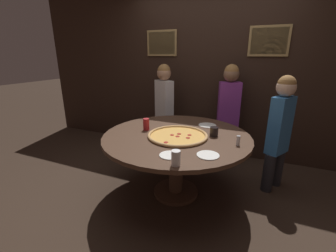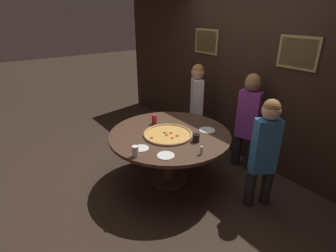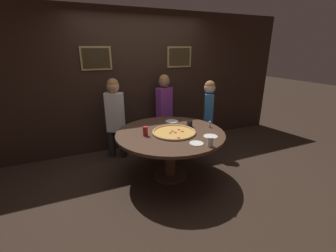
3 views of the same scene
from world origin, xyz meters
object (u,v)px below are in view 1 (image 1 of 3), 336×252
Objects in this scene: white_plate_right_side at (207,125)px; diner_far_left at (229,108)px; drink_cup_beside_pizza at (146,124)px; diner_far_right at (280,128)px; drink_cup_near_right at (176,158)px; dining_table at (176,145)px; drink_cup_near_left at (214,132)px; giant_pizza at (178,135)px; condiment_shaker at (238,140)px; diner_side_right at (164,105)px; white_plate_near_front at (170,155)px; white_plate_left_side at (208,155)px.

diner_far_left reaches higher than white_plate_right_side.
diner_far_right is at bearing 22.02° from drink_cup_beside_pizza.
dining_table is at bearing 110.87° from drink_cup_near_right.
giant_pizza is at bearing -154.10° from drink_cup_near_left.
condiment_shaker is at bearing 85.06° from diner_far_left.
giant_pizza is at bearing -58.28° from dining_table.
dining_table is 1.21m from diner_side_right.
diner_far_right is at bearing 8.99° from white_plate_right_side.
condiment_shaker is 0.07× the size of diner_far_right.
white_plate_right_side is at bearing 176.79° from diner_side_right.
diner_far_right is at bearing -164.12° from diner_side_right.
white_plate_near_front is at bearing -137.19° from condiment_shaker.
dining_table is 1.17× the size of diner_far_right.
diner_far_right is at bearing 58.55° from condiment_shaker.
drink_cup_near_left is at bearing 80.41° from drink_cup_near_right.
white_plate_near_front is 0.13× the size of diner_far_right.
diner_far_right is at bearing 35.66° from drink_cup_near_left.
white_plate_near_front is at bearing -75.01° from dining_table.
dining_table is 1.11× the size of diner_side_right.
condiment_shaker is at bearing 57.06° from drink_cup_near_right.
drink_cup_near_right is 0.09× the size of diner_far_left.
white_plate_near_front is 1.67m from diner_far_left.
condiment_shaker is (1.03, -0.06, -0.02)m from drink_cup_beside_pizza.
drink_cup_beside_pizza is 0.92m from white_plate_left_side.
white_plate_right_side is (-0.15, 0.34, -0.05)m from drink_cup_near_left.
diner_side_right is at bearing 120.87° from giant_pizza.
white_plate_left_side is at bearing 157.60° from diner_side_right.
diner_side_right reaches higher than giant_pizza.
white_plate_right_side is 2.23× the size of condiment_shaker.
dining_table is at bearing -1.33° from drink_cup_beside_pizza.
dining_table is at bearing 151.65° from diner_side_right.
drink_cup_near_left is 0.07× the size of diner_far_left.
white_plate_left_side reaches higher than dining_table.
drink_cup_near_right is 0.19m from white_plate_near_front.
white_plate_right_side is at bearing 130.16° from condiment_shaker.
drink_cup_near_right is 0.34m from white_plate_left_side.
diner_far_left is at bearing -100.24° from diner_far_right.
white_plate_left_side is at bearing -41.19° from dining_table.
drink_cup_near_right reaches higher than dining_table.
diner_far_left is at bearing 92.68° from white_plate_left_side.
white_plate_near_front is at bearing -9.84° from diner_far_right.
condiment_shaker is at bearing 42.81° from white_plate_near_front.
giant_pizza is 0.42m from drink_cup_beside_pizza.
drink_cup_near_left is at bearing 72.30° from diner_far_left.
white_plate_left_side is 0.40m from condiment_shaker.
drink_cup_beside_pizza is at bearing 154.21° from white_plate_left_side.
diner_far_left is (0.23, 1.66, 0.08)m from white_plate_near_front.
giant_pizza is at bearing -8.97° from drink_cup_beside_pizza.
giant_pizza is at bearing 140.93° from white_plate_left_side.
drink_cup_near_left reaches higher than white_plate_near_front.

